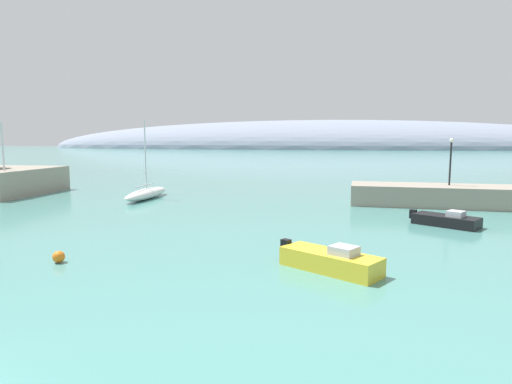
{
  "coord_description": "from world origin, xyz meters",
  "views": [
    {
      "loc": [
        9.51,
        -7.14,
        6.06
      ],
      "look_at": [
        2.87,
        29.77,
        1.41
      ],
      "focal_mm": 30.48,
      "sensor_mm": 36.0,
      "label": 1
    }
  ],
  "objects_px": {
    "sailboat_sand_near_shore": "(6,193)",
    "motorboat_black_foreground": "(446,220)",
    "harbor_lamp_post": "(451,156)",
    "motorboat_yellow_alongside_breakwater": "(330,260)",
    "mooring_buoy_orange": "(59,257)",
    "sailboat_white_mid_mooring": "(147,193)"
  },
  "relations": [
    {
      "from": "sailboat_sand_near_shore",
      "to": "sailboat_white_mid_mooring",
      "type": "relative_size",
      "value": 0.91
    },
    {
      "from": "sailboat_white_mid_mooring",
      "to": "mooring_buoy_orange",
      "type": "xyz_separation_m",
      "value": [
        5.34,
        -22.03,
        -0.26
      ]
    },
    {
      "from": "sailboat_white_mid_mooring",
      "to": "sailboat_sand_near_shore",
      "type": "bearing_deg",
      "value": 99.09
    },
    {
      "from": "harbor_lamp_post",
      "to": "sailboat_white_mid_mooring",
      "type": "bearing_deg",
      "value": -178.42
    },
    {
      "from": "sailboat_sand_near_shore",
      "to": "harbor_lamp_post",
      "type": "xyz_separation_m",
      "value": [
        43.25,
        2.73,
        3.9
      ]
    },
    {
      "from": "sailboat_sand_near_shore",
      "to": "motorboat_black_foreground",
      "type": "xyz_separation_m",
      "value": [
        40.72,
        -7.14,
        -0.15
      ]
    },
    {
      "from": "sailboat_sand_near_shore",
      "to": "mooring_buoy_orange",
      "type": "bearing_deg",
      "value": 52.66
    },
    {
      "from": "sailboat_sand_near_shore",
      "to": "harbor_lamp_post",
      "type": "distance_m",
      "value": 43.51
    },
    {
      "from": "sailboat_sand_near_shore",
      "to": "sailboat_white_mid_mooring",
      "type": "height_order",
      "value": "sailboat_white_mid_mooring"
    },
    {
      "from": "motorboat_yellow_alongside_breakwater",
      "to": "sailboat_sand_near_shore",
      "type": "bearing_deg",
      "value": -177.54
    },
    {
      "from": "harbor_lamp_post",
      "to": "motorboat_yellow_alongside_breakwater",
      "type": "bearing_deg",
      "value": -115.47
    },
    {
      "from": "sailboat_white_mid_mooring",
      "to": "harbor_lamp_post",
      "type": "xyz_separation_m",
      "value": [
        28.82,
        0.8,
        3.9
      ]
    },
    {
      "from": "sailboat_sand_near_shore",
      "to": "sailboat_white_mid_mooring",
      "type": "xyz_separation_m",
      "value": [
        14.43,
        1.94,
        -0.0
      ]
    },
    {
      "from": "motorboat_black_foreground",
      "to": "sailboat_white_mid_mooring",
      "type": "bearing_deg",
      "value": -164.87
    },
    {
      "from": "mooring_buoy_orange",
      "to": "harbor_lamp_post",
      "type": "relative_size",
      "value": 0.14
    },
    {
      "from": "mooring_buoy_orange",
      "to": "sailboat_sand_near_shore",
      "type": "bearing_deg",
      "value": 134.54
    },
    {
      "from": "motorboat_yellow_alongside_breakwater",
      "to": "mooring_buoy_orange",
      "type": "height_order",
      "value": "motorboat_yellow_alongside_breakwater"
    },
    {
      "from": "motorboat_black_foreground",
      "to": "motorboat_yellow_alongside_breakwater",
      "type": "relative_size",
      "value": 0.92
    },
    {
      "from": "sailboat_sand_near_shore",
      "to": "harbor_lamp_post",
      "type": "height_order",
      "value": "sailboat_sand_near_shore"
    },
    {
      "from": "motorboat_black_foreground",
      "to": "sailboat_sand_near_shore",
      "type": "bearing_deg",
      "value": -155.77
    },
    {
      "from": "motorboat_yellow_alongside_breakwater",
      "to": "sailboat_white_mid_mooring",
      "type": "bearing_deg",
      "value": 163.87
    },
    {
      "from": "motorboat_black_foreground",
      "to": "mooring_buoy_orange",
      "type": "relative_size",
      "value": 7.71
    }
  ]
}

